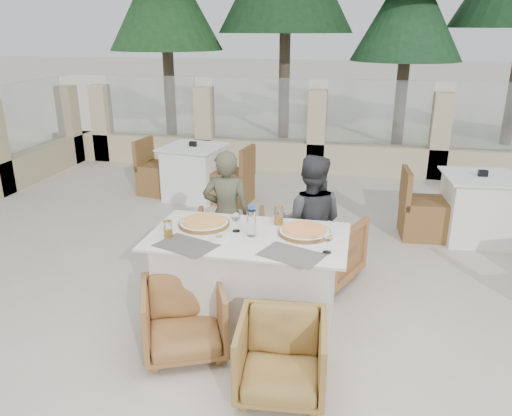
% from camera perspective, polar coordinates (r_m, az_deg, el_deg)
% --- Properties ---
extents(ground, '(80.00, 80.00, 0.00)m').
position_cam_1_polar(ground, '(4.44, 0.58, -12.06)').
color(ground, beige).
rests_on(ground, ground).
extents(sand_patch, '(30.00, 16.00, 0.01)m').
position_cam_1_polar(sand_patch, '(17.87, 9.72, 11.91)').
color(sand_patch, '#F6EBC9').
rests_on(sand_patch, ground).
extents(perimeter_wall_far, '(10.00, 0.34, 1.60)m').
position_cam_1_polar(perimeter_wall_far, '(8.67, 6.99, 9.33)').
color(perimeter_wall_far, beige).
rests_on(perimeter_wall_far, ground).
extents(pine_far_left, '(2.42, 2.42, 5.50)m').
position_cam_1_polar(pine_far_left, '(11.52, -10.34, 21.45)').
color(pine_far_left, '#214F23').
rests_on(pine_far_left, ground).
extents(pine_centre, '(2.20, 2.20, 5.00)m').
position_cam_1_polar(pine_centre, '(10.93, 17.00, 19.75)').
color(pine_centre, '#204C27').
rests_on(pine_centre, ground).
extents(dining_table, '(1.60, 0.90, 0.77)m').
position_cam_1_polar(dining_table, '(4.20, -0.86, -7.99)').
color(dining_table, silver).
rests_on(dining_table, ground).
extents(placemat_near_left, '(0.53, 0.44, 0.00)m').
position_cam_1_polar(placemat_near_left, '(3.89, -7.98, -4.24)').
color(placemat_near_left, '#58524B').
rests_on(placemat_near_left, dining_table).
extents(placemat_near_right, '(0.53, 0.44, 0.00)m').
position_cam_1_polar(placemat_near_right, '(3.70, 4.07, -5.35)').
color(placemat_near_right, '#615B53').
rests_on(placemat_near_right, dining_table).
extents(pizza_left, '(0.57, 0.57, 0.06)m').
position_cam_1_polar(pizza_left, '(4.25, -5.96, -1.64)').
color(pizza_left, orange).
rests_on(pizza_left, dining_table).
extents(pizza_right, '(0.45, 0.45, 0.06)m').
position_cam_1_polar(pizza_right, '(4.07, 5.55, -2.62)').
color(pizza_right, '#FA5C22').
rests_on(pizza_right, dining_table).
extents(water_bottle, '(0.09, 0.09, 0.26)m').
position_cam_1_polar(water_bottle, '(3.98, -0.52, -1.47)').
color(water_bottle, '#A4C1D8').
rests_on(water_bottle, dining_table).
extents(wine_glass_centre, '(0.10, 0.10, 0.18)m').
position_cam_1_polar(wine_glass_centre, '(4.08, -2.29, -1.48)').
color(wine_glass_centre, white).
rests_on(wine_glass_centre, dining_table).
extents(wine_glass_corner, '(0.10, 0.10, 0.18)m').
position_cam_1_polar(wine_glass_corner, '(3.73, 8.16, -3.80)').
color(wine_glass_corner, white).
rests_on(wine_glass_corner, dining_table).
extents(beer_glass_left, '(0.09, 0.09, 0.14)m').
position_cam_1_polar(beer_glass_left, '(4.03, -10.02, -2.40)').
color(beer_glass_left, gold).
rests_on(beer_glass_left, dining_table).
extents(beer_glass_right, '(0.10, 0.10, 0.16)m').
position_cam_1_polar(beer_glass_right, '(4.24, 2.61, -0.86)').
color(beer_glass_right, orange).
rests_on(beer_glass_right, dining_table).
extents(olive_dish, '(0.14, 0.14, 0.04)m').
position_cam_1_polar(olive_dish, '(3.94, -4.23, -3.44)').
color(olive_dish, white).
rests_on(olive_dish, dining_table).
extents(armchair_far_left, '(0.82, 0.83, 0.63)m').
position_cam_1_polar(armchair_far_left, '(5.01, -2.88, -4.12)').
color(armchair_far_left, '#915C34').
rests_on(armchair_far_left, ground).
extents(armchair_far_right, '(0.91, 0.93, 0.65)m').
position_cam_1_polar(armchair_far_right, '(4.94, 7.41, -4.55)').
color(armchair_far_right, '#9C6438').
rests_on(armchair_far_right, ground).
extents(armchair_near_left, '(0.80, 0.81, 0.57)m').
position_cam_1_polar(armchair_near_left, '(3.89, -8.23, -12.37)').
color(armchair_near_left, '#9A6838').
rests_on(armchair_near_left, ground).
extents(armchair_near_right, '(0.64, 0.65, 0.55)m').
position_cam_1_polar(armchair_near_right, '(3.48, 2.91, -16.65)').
color(armchair_near_right, olive).
rests_on(armchair_near_right, ground).
extents(diner_left, '(0.49, 0.34, 1.28)m').
position_cam_1_polar(diner_left, '(4.85, -3.36, -0.79)').
color(diner_left, '#51513B').
rests_on(diner_left, ground).
extents(diner_right, '(0.64, 0.50, 1.30)m').
position_cam_1_polar(diner_right, '(4.64, 6.21, -1.73)').
color(diner_right, '#383A3D').
rests_on(diner_right, ground).
extents(bg_table_a, '(1.74, 1.04, 0.77)m').
position_cam_1_polar(bg_table_a, '(7.32, -7.08, 4.07)').
color(bg_table_a, white).
rests_on(bg_table_a, ground).
extents(bg_table_b, '(1.70, 0.95, 0.77)m').
position_cam_1_polar(bg_table_b, '(6.34, 23.98, -0.01)').
color(bg_table_b, white).
rests_on(bg_table_b, ground).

